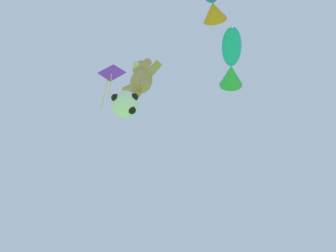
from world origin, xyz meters
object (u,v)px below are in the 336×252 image
soccer_ball_kite (125,104)px  diamond_kite (111,76)px  teddy_bear_kite (141,78)px  fish_kite_teal (231,62)px

soccer_ball_kite → diamond_kite: bearing=168.9°
teddy_bear_kite → fish_kite_teal: 3.76m
soccer_ball_kite → diamond_kite: 4.46m
soccer_ball_kite → fish_kite_teal: fish_kite_teal is taller
teddy_bear_kite → fish_kite_teal: size_ratio=0.73×
teddy_bear_kite → soccer_ball_kite: bearing=-155.8°
teddy_bear_kite → diamond_kite: size_ratio=0.57×
fish_kite_teal → diamond_kite: bearing=-151.9°
soccer_ball_kite → fish_kite_teal: 4.87m
fish_kite_teal → soccer_ball_kite: bearing=-134.3°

